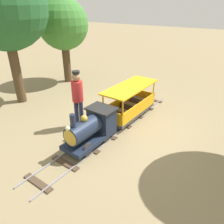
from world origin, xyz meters
TOP-DOWN VIEW (x-y plane):
  - ground_plane at (0.00, 0.00)m, footprint 60.00×60.00m
  - track at (0.00, 0.27)m, footprint 0.74×5.70m
  - locomotive at (0.00, 1.13)m, footprint 0.70×1.45m
  - passenger_car at (0.00, -0.63)m, footprint 0.80×2.00m
  - conductor_person at (0.85, 0.69)m, footprint 0.30×0.30m
  - oak_tree_far at (3.79, 0.59)m, footprint 2.65×2.65m
  - oak_tree_distant at (4.09, -1.98)m, footprint 2.05×2.05m

SIDE VIEW (x-z plane):
  - ground_plane at x=0.00m, z-range 0.00..0.00m
  - track at x=0.00m, z-range 0.00..0.04m
  - passenger_car at x=0.00m, z-range -0.06..0.91m
  - locomotive at x=0.00m, z-range -0.04..1.00m
  - conductor_person at x=0.85m, z-range 0.15..1.77m
  - oak_tree_distant at x=4.09m, z-range 0.66..4.08m
  - oak_tree_far at x=3.79m, z-range 0.86..5.29m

